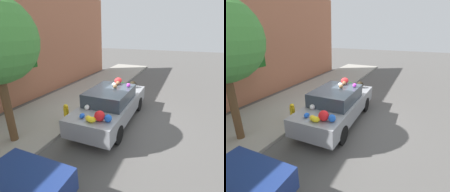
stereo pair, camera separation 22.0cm
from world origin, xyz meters
TOP-DOWN VIEW (x-y plane):
  - ground_plane at (0.00, 0.00)m, footprint 60.00×60.00m
  - sidewalk_curb at (0.00, 2.70)m, footprint 24.00×3.20m
  - building_facade at (-0.12, 4.91)m, footprint 18.00×1.20m
  - fire_hydrant at (-0.90, 1.48)m, footprint 0.20×0.20m
  - art_car at (-0.04, -0.11)m, footprint 4.49×1.78m

SIDE VIEW (x-z plane):
  - ground_plane at x=0.00m, z-range 0.00..0.00m
  - sidewalk_curb at x=0.00m, z-range 0.00..0.12m
  - fire_hydrant at x=-0.90m, z-range 0.11..0.81m
  - art_car at x=-0.04m, z-range -0.09..1.60m
  - building_facade at x=-0.12m, z-range -0.05..5.89m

